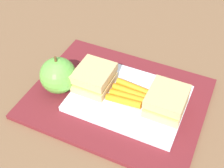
# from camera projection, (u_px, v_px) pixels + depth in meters

# --- Properties ---
(ground_plane) EXTENTS (2.40, 2.40, 0.00)m
(ground_plane) POSITION_uv_depth(u_px,v_px,m) (117.00, 100.00, 0.64)
(ground_plane) COLOR brown
(lunchbag_mat) EXTENTS (0.36, 0.28, 0.01)m
(lunchbag_mat) POSITION_uv_depth(u_px,v_px,m) (117.00, 98.00, 0.64)
(lunchbag_mat) COLOR maroon
(lunchbag_mat) RESTS_ON ground_plane
(food_tray) EXTENTS (0.23, 0.17, 0.01)m
(food_tray) POSITION_uv_depth(u_px,v_px,m) (128.00, 98.00, 0.62)
(food_tray) COLOR white
(food_tray) RESTS_ON lunchbag_mat
(sandwich_half_left) EXTENTS (0.07, 0.08, 0.04)m
(sandwich_half_left) POSITION_uv_depth(u_px,v_px,m) (167.00, 101.00, 0.58)
(sandwich_half_left) COLOR tan
(sandwich_half_left) RESTS_ON food_tray
(sandwich_half_right) EXTENTS (0.07, 0.08, 0.04)m
(sandwich_half_right) POSITION_uv_depth(u_px,v_px,m) (94.00, 78.00, 0.63)
(sandwich_half_right) COLOR tan
(sandwich_half_right) RESTS_ON food_tray
(carrot_sticks_bundle) EXTENTS (0.08, 0.06, 0.02)m
(carrot_sticks_bundle) POSITION_uv_depth(u_px,v_px,m) (129.00, 94.00, 0.61)
(carrot_sticks_bundle) COLOR orange
(carrot_sticks_bundle) RESTS_ON food_tray
(apple) EXTENTS (0.08, 0.08, 0.09)m
(apple) POSITION_uv_depth(u_px,v_px,m) (58.00, 75.00, 0.62)
(apple) COLOR #66B742
(apple) RESTS_ON lunchbag_mat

